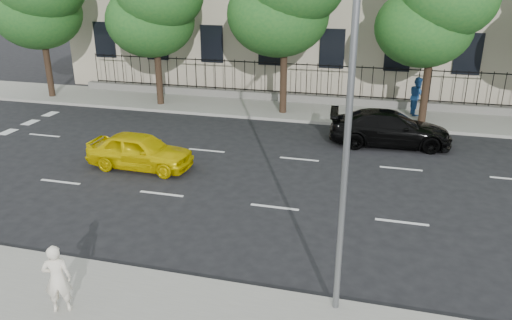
{
  "coord_description": "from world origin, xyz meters",
  "views": [
    {
      "loc": [
        3.15,
        -11.75,
        7.31
      ],
      "look_at": [
        -0.76,
        3.0,
        1.39
      ],
      "focal_mm": 35.0,
      "sensor_mm": 36.0,
      "label": 1
    }
  ],
  "objects_px": {
    "street_light": "(353,83)",
    "black_sedan": "(390,128)",
    "woman_near": "(57,279)",
    "yellow_taxi": "(140,151)"
  },
  "relations": [
    {
      "from": "street_light",
      "to": "black_sedan",
      "type": "distance_m",
      "value": 12.37
    },
    {
      "from": "street_light",
      "to": "black_sedan",
      "type": "relative_size",
      "value": 1.55
    },
    {
      "from": "woman_near",
      "to": "street_light",
      "type": "bearing_deg",
      "value": 175.42
    },
    {
      "from": "black_sedan",
      "to": "woman_near",
      "type": "distance_m",
      "value": 15.36
    },
    {
      "from": "street_light",
      "to": "yellow_taxi",
      "type": "bearing_deg",
      "value": 142.8
    },
    {
      "from": "yellow_taxi",
      "to": "black_sedan",
      "type": "xyz_separation_m",
      "value": [
        9.26,
        5.24,
        0.05
      ]
    },
    {
      "from": "street_light",
      "to": "black_sedan",
      "type": "bearing_deg",
      "value": 85.15
    },
    {
      "from": "street_light",
      "to": "yellow_taxi",
      "type": "height_order",
      "value": "street_light"
    },
    {
      "from": "black_sedan",
      "to": "street_light",
      "type": "bearing_deg",
      "value": 169.98
    },
    {
      "from": "yellow_taxi",
      "to": "woman_near",
      "type": "height_order",
      "value": "woman_near"
    }
  ]
}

